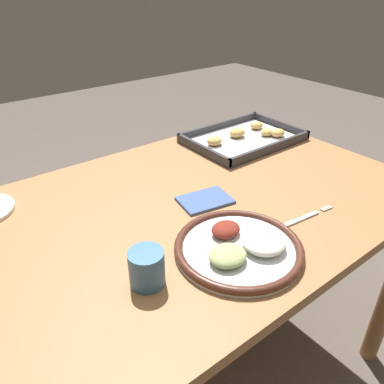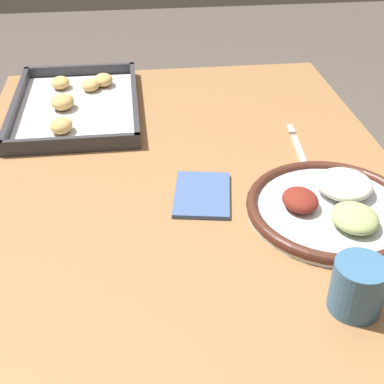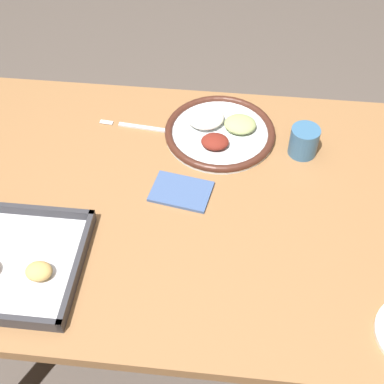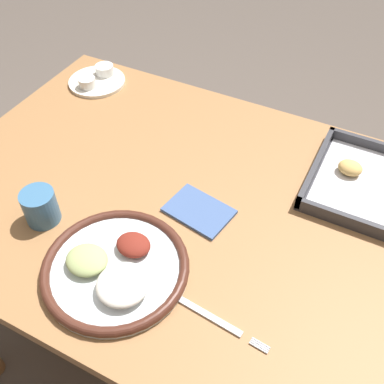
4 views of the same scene
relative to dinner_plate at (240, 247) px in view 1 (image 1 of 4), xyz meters
name	(u,v)px [view 1 (image 1 of 4)]	position (x,y,z in m)	size (l,w,h in m)	color
ground_plane	(196,369)	(0.07, 0.24, -0.77)	(8.00, 8.00, 0.00)	#564C44
dining_table	(198,231)	(0.07, 0.24, -0.12)	(1.25, 0.83, 0.76)	olive
dinner_plate	(240,247)	(0.00, 0.00, 0.00)	(0.29, 0.29, 0.05)	silver
fork	(298,220)	(0.20, 0.00, -0.01)	(0.23, 0.04, 0.00)	silver
baking_tray	(245,137)	(0.47, 0.46, 0.00)	(0.41, 0.28, 0.04)	#333338
drinking_cup	(147,268)	(-0.21, 0.04, 0.03)	(0.07, 0.07, 0.08)	#38668E
napkin	(205,200)	(0.08, 0.21, -0.01)	(0.15, 0.12, 0.01)	#3F598C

